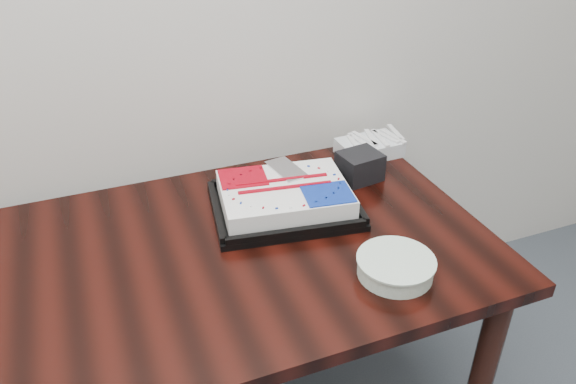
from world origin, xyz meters
name	(u,v)px	position (x,y,z in m)	size (l,w,h in m)	color
table	(169,288)	(0.00, 2.00, 0.66)	(1.80, 0.90, 0.75)	black
cake_tray	(284,198)	(0.39, 2.12, 0.79)	(0.47, 0.40, 0.09)	black
plate_stack	(395,267)	(0.54, 1.74, 0.78)	(0.20, 0.20, 0.05)	white
fork_bag	(369,147)	(0.80, 2.35, 0.78)	(0.22, 0.15, 0.06)	silver
napkin_box	(360,166)	(0.69, 2.21, 0.80)	(0.13, 0.11, 0.09)	black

